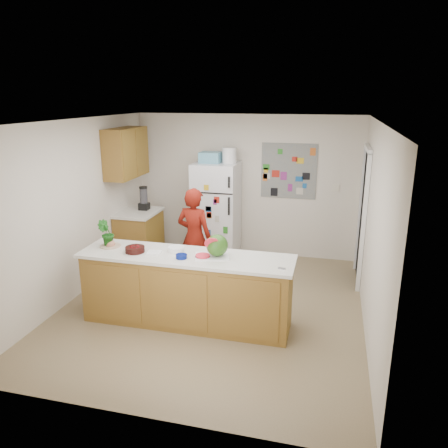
% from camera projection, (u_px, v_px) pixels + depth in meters
% --- Properties ---
extents(floor, '(4.00, 4.50, 0.02)m').
position_uv_depth(floor, '(213.00, 307.00, 6.05)').
color(floor, brown).
rests_on(floor, ground).
extents(wall_back, '(4.00, 0.02, 2.50)m').
position_uv_depth(wall_back, '(246.00, 186.00, 7.79)').
color(wall_back, beige).
rests_on(wall_back, ground).
extents(wall_left, '(0.02, 4.50, 2.50)m').
position_uv_depth(wall_left, '(75.00, 210.00, 6.16)').
color(wall_left, beige).
rests_on(wall_left, ground).
extents(wall_right, '(0.02, 4.50, 2.50)m').
position_uv_depth(wall_right, '(374.00, 231.00, 5.22)').
color(wall_right, beige).
rests_on(wall_right, ground).
extents(ceiling, '(4.00, 4.50, 0.02)m').
position_uv_depth(ceiling, '(211.00, 120.00, 5.33)').
color(ceiling, white).
rests_on(ceiling, wall_back).
extents(doorway, '(0.03, 0.85, 2.04)m').
position_uv_depth(doorway, '(363.00, 217.00, 6.64)').
color(doorway, black).
rests_on(doorway, ground).
extents(peninsula_base, '(2.60, 0.62, 0.88)m').
position_uv_depth(peninsula_base, '(187.00, 290.00, 5.50)').
color(peninsula_base, brown).
rests_on(peninsula_base, floor).
extents(peninsula_top, '(2.68, 0.70, 0.04)m').
position_uv_depth(peninsula_top, '(186.00, 256.00, 5.37)').
color(peninsula_top, silver).
rests_on(peninsula_top, peninsula_base).
extents(side_counter_base, '(0.60, 0.80, 0.86)m').
position_uv_depth(side_counter_base, '(140.00, 238.00, 7.57)').
color(side_counter_base, brown).
rests_on(side_counter_base, floor).
extents(side_counter_top, '(0.64, 0.84, 0.04)m').
position_uv_depth(side_counter_top, '(138.00, 213.00, 7.44)').
color(side_counter_top, silver).
rests_on(side_counter_top, side_counter_base).
extents(upper_cabinets, '(0.35, 1.00, 0.80)m').
position_uv_depth(upper_cabinets, '(126.00, 153.00, 7.14)').
color(upper_cabinets, brown).
rests_on(upper_cabinets, wall_left).
extents(refrigerator, '(0.75, 0.70, 1.70)m').
position_uv_depth(refrigerator, '(216.00, 211.00, 7.66)').
color(refrigerator, silver).
rests_on(refrigerator, floor).
extents(fridge_top_bin, '(0.35, 0.28, 0.18)m').
position_uv_depth(fridge_top_bin, '(210.00, 157.00, 7.41)').
color(fridge_top_bin, '#5999B2').
rests_on(fridge_top_bin, refrigerator).
extents(photo_collage, '(0.95, 0.01, 0.95)m').
position_uv_depth(photo_collage, '(289.00, 171.00, 7.51)').
color(photo_collage, slate).
rests_on(photo_collage, wall_back).
extents(person, '(0.61, 0.45, 1.52)m').
position_uv_depth(person, '(194.00, 238.00, 6.51)').
color(person, '#69120A').
rests_on(person, floor).
extents(blender_appliance, '(0.13, 0.13, 0.38)m').
position_uv_depth(blender_appliance, '(144.00, 199.00, 7.51)').
color(blender_appliance, black).
rests_on(blender_appliance, side_counter_top).
extents(cutting_board, '(0.48, 0.41, 0.01)m').
position_uv_depth(cutting_board, '(212.00, 256.00, 5.30)').
color(cutting_board, silver).
rests_on(cutting_board, peninsula_top).
extents(watermelon, '(0.27, 0.27, 0.27)m').
position_uv_depth(watermelon, '(217.00, 245.00, 5.26)').
color(watermelon, '#2D5014').
rests_on(watermelon, cutting_board).
extents(watermelon_slice, '(0.17, 0.17, 0.02)m').
position_uv_depth(watermelon_slice, '(203.00, 256.00, 5.27)').
color(watermelon_slice, red).
rests_on(watermelon_slice, cutting_board).
extents(cherry_bowl, '(0.26, 0.26, 0.07)m').
position_uv_depth(cherry_bowl, '(135.00, 249.00, 5.45)').
color(cherry_bowl, black).
rests_on(cherry_bowl, peninsula_top).
extents(white_bowl, '(0.26, 0.26, 0.06)m').
position_uv_depth(white_bowl, '(176.00, 249.00, 5.48)').
color(white_bowl, silver).
rests_on(white_bowl, peninsula_top).
extents(cobalt_bowl, '(0.15, 0.15, 0.05)m').
position_uv_depth(cobalt_bowl, '(181.00, 256.00, 5.25)').
color(cobalt_bowl, '#030F56').
rests_on(cobalt_bowl, peninsula_top).
extents(plate, '(0.34, 0.34, 0.02)m').
position_uv_depth(plate, '(111.00, 246.00, 5.66)').
color(plate, beige).
rests_on(plate, peninsula_top).
extents(paper_towel, '(0.19, 0.17, 0.02)m').
position_uv_depth(paper_towel, '(154.00, 253.00, 5.41)').
color(paper_towel, silver).
rests_on(paper_towel, peninsula_top).
extents(keys, '(0.09, 0.05, 0.01)m').
position_uv_depth(keys, '(282.00, 268.00, 4.93)').
color(keys, gray).
rests_on(keys, peninsula_top).
extents(potted_plant, '(0.25, 0.24, 0.35)m').
position_uv_depth(potted_plant, '(106.00, 233.00, 5.62)').
color(potted_plant, '#1A450F').
rests_on(potted_plant, peninsula_top).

